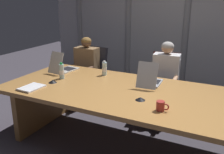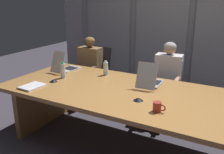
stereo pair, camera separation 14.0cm
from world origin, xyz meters
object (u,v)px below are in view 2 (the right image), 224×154
object	(u,v)px
office_chair_left_mid	(166,93)
spiral_notepad	(32,86)
water_bottle_secondary	(63,71)
conference_mic_left_side	(53,81)
person_left_mid	(167,77)
coffee_mug_near	(157,107)
office_chair_left_end	(95,80)
conference_mic_middle	(138,99)
laptop_left_mid	(150,81)
person_left_end	(88,66)
water_bottle_primary	(106,69)
laptop_left_end	(66,67)

from	to	relation	value
office_chair_left_mid	spiral_notepad	size ratio (longest dim) A/B	3.09
water_bottle_secondary	conference_mic_left_side	bearing A→B (deg)	-91.16
person_left_mid	coffee_mug_near	size ratio (longest dim) A/B	9.07
office_chair_left_end	office_chair_left_mid	distance (m)	1.34
conference_mic_left_side	conference_mic_middle	size ratio (longest dim) A/B	1.00
laptop_left_mid	spiral_notepad	size ratio (longest dim) A/B	1.49
laptop_left_mid	person_left_end	size ratio (longest dim) A/B	0.41
water_bottle_secondary	conference_mic_middle	size ratio (longest dim) A/B	2.04
laptop_left_mid	water_bottle_secondary	bearing A→B (deg)	100.48
office_chair_left_end	office_chair_left_mid	xyz separation A→B (m)	(1.34, 0.00, 0.01)
coffee_mug_near	spiral_notepad	distance (m)	1.61
coffee_mug_near	conference_mic_middle	size ratio (longest dim) A/B	1.18
coffee_mug_near	conference_mic_left_side	distance (m)	1.52
person_left_mid	conference_mic_middle	xyz separation A→B (m)	(0.04, -1.16, 0.09)
office_chair_left_end	water_bottle_primary	size ratio (longest dim) A/B	4.57
office_chair_left_mid	person_left_end	size ratio (longest dim) A/B	0.84
water_bottle_secondary	conference_mic_left_side	distance (m)	0.21
laptop_left_end	spiral_notepad	xyz separation A→B (m)	(0.09, -0.78, -0.05)
person_left_mid	water_bottle_primary	xyz separation A→B (m)	(-0.75, -0.52, 0.16)
laptop_left_end	person_left_mid	world-z (taller)	person_left_mid
water_bottle_primary	conference_mic_left_side	size ratio (longest dim) A/B	1.89
laptop_left_mid	office_chair_left_mid	xyz separation A→B (m)	(-0.02, 0.80, -0.43)
laptop_left_end	person_left_end	bearing A→B (deg)	9.47
office_chair_left_mid	conference_mic_middle	xyz separation A→B (m)	(0.09, -1.32, 0.39)
office_chair_left_mid	office_chair_left_end	bearing A→B (deg)	-99.45
water_bottle_secondary	person_left_mid	bearing A→B (deg)	37.92
laptop_left_mid	conference_mic_left_side	size ratio (longest dim) A/B	4.26
laptop_left_mid	spiral_notepad	distance (m)	1.48
conference_mic_middle	person_left_mid	bearing A→B (deg)	91.96
person_left_mid	water_bottle_primary	world-z (taller)	person_left_mid
person_left_mid	coffee_mug_near	xyz separation A→B (m)	(0.31, -1.32, 0.12)
office_chair_left_mid	conference_mic_left_side	xyz separation A→B (m)	(-1.15, -1.28, 0.39)
person_left_end	water_bottle_primary	distance (m)	0.87
laptop_left_mid	spiral_notepad	bearing A→B (deg)	117.92
office_chair_left_mid	coffee_mug_near	distance (m)	1.58
laptop_left_mid	conference_mic_middle	world-z (taller)	laptop_left_mid
office_chair_left_end	laptop_left_mid	bearing A→B (deg)	69.10
coffee_mug_near	conference_mic_left_side	xyz separation A→B (m)	(-1.51, 0.20, -0.03)
spiral_notepad	conference_mic_middle	bearing A→B (deg)	12.95
office_chair_left_mid	person_left_mid	xyz separation A→B (m)	(0.05, -0.16, 0.30)
water_bottle_secondary	spiral_notepad	size ratio (longest dim) A/B	0.71
person_left_end	office_chair_left_mid	bearing A→B (deg)	95.10
laptop_left_end	person_left_end	size ratio (longest dim) A/B	0.41
office_chair_left_end	water_bottle_secondary	xyz separation A→B (m)	(0.20, -1.08, 0.48)
laptop_left_end	office_chair_left_mid	bearing A→B (deg)	-53.27
conference_mic_middle	laptop_left_end	bearing A→B (deg)	159.53
person_left_end	water_bottle_primary	world-z (taller)	person_left_end
office_chair_left_mid	water_bottle_primary	xyz separation A→B (m)	(-0.70, -0.68, 0.47)
office_chair_left_end	water_bottle_primary	world-z (taller)	office_chair_left_end
conference_mic_left_side	spiral_notepad	xyz separation A→B (m)	(-0.10, -0.29, -0.01)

